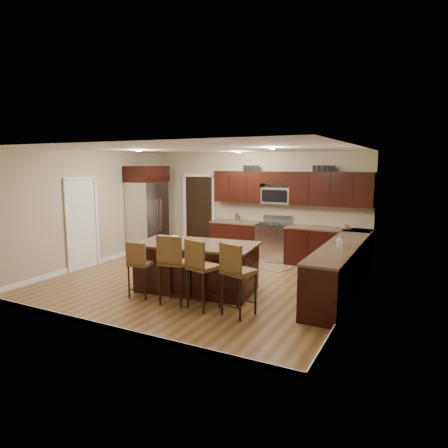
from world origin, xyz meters
The scene contains 24 objects.
floor centered at (0.00, 0.00, 0.00)m, with size 6.00×6.00×0.00m, color brown.
ceiling centered at (0.00, 0.00, 2.70)m, with size 6.00×6.00×0.00m, color silver.
wall_back centered at (0.00, 2.75, 1.35)m, with size 6.00×6.00×0.00m, color tan.
wall_left centered at (-3.00, 0.00, 1.35)m, with size 5.50×5.50×0.00m, color tan.
wall_right centered at (3.00, 0.00, 1.35)m, with size 5.50×5.50×0.00m, color tan.
base_cabinets centered at (1.90, 1.45, 0.46)m, with size 4.02×3.96×0.92m.
upper_cabinets centered at (1.04, 2.58, 1.84)m, with size 4.00×0.33×0.80m.
range centered at (0.68, 2.45, 0.47)m, with size 0.76×0.64×1.11m.
microwave centered at (0.68, 2.60, 1.62)m, with size 0.76×0.31×0.40m, color silver.
doorway centered at (-1.65, 2.73, 1.03)m, with size 0.85×0.03×2.06m, color black.
pantry_door centered at (-2.98, -0.30, 1.02)m, with size 0.03×0.80×2.04m, color white.
letter_decor centered at (0.90, 2.58, 2.29)m, with size 2.20×0.03×0.15m, color black, non-canonical shape.
island centered at (0.22, -0.51, 0.43)m, with size 2.39×1.45×0.92m.
stool_left centered at (-0.47, -1.35, 0.64)m, with size 0.44×0.44×1.03m.
stool_mid centered at (0.27, -1.36, 0.76)m, with size 0.52×0.52×1.21m.
stool_right centered at (0.81, -1.36, 0.74)m, with size 0.54×0.54×1.18m.
refrigerator centered at (-2.62, 1.65, 1.20)m, with size 0.79×1.03×2.35m.
floor_mat centered at (0.86, 1.75, 0.01)m, with size 0.88×0.59×0.01m, color olive.
fruit_bowl centered at (2.45, 2.45, 0.95)m, with size 0.29×0.29×0.07m, color silver.
soap_bottle centered at (2.70, 0.34, 1.03)m, with size 0.10×0.10×0.22m, color #B2B2B2.
canister_tall centered at (-0.35, 2.45, 1.02)m, with size 0.12×0.12×0.21m, color silver.
canister_short centered at (-0.28, 2.45, 1.00)m, with size 0.11×0.11×0.15m, color silver.
island_jar centered at (-0.28, -0.51, 0.97)m, with size 0.10×0.10×0.10m, color white.
stool_extra centered at (1.46, -1.36, 0.74)m, with size 0.54×0.54×1.18m.
Camera 1 is at (4.08, -6.85, 2.41)m, focal length 32.00 mm.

